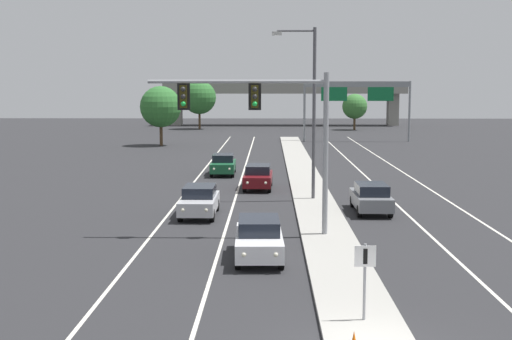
% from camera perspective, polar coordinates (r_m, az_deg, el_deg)
% --- Properties ---
extents(median_island, '(2.40, 110.00, 0.15)m').
position_cam_1_polar(median_island, '(35.07, 5.45, -3.87)').
color(median_island, '#9E9B93').
rests_on(median_island, ground).
extents(lane_stripe_oncoming_center, '(0.14, 100.00, 0.01)m').
position_cam_1_polar(lane_stripe_oncoming_center, '(41.92, -1.69, -2.15)').
color(lane_stripe_oncoming_center, silver).
rests_on(lane_stripe_oncoming_center, ground).
extents(lane_stripe_receding_center, '(0.14, 100.00, 0.01)m').
position_cam_1_polar(lane_stripe_receding_center, '(42.51, 11.08, -2.15)').
color(lane_stripe_receding_center, silver).
rests_on(lane_stripe_receding_center, ground).
extents(edge_stripe_left, '(0.14, 100.00, 0.01)m').
position_cam_1_polar(edge_stripe_left, '(42.22, -6.17, -2.12)').
color(edge_stripe_left, silver).
rests_on(edge_stripe_left, ground).
extents(edge_stripe_right, '(0.14, 100.00, 0.01)m').
position_cam_1_polar(edge_stripe_right, '(43.20, 15.40, -2.12)').
color(edge_stripe_right, silver).
rests_on(edge_stripe_right, ground).
extents(overhead_signal_mast, '(7.98, 0.44, 7.20)m').
position_cam_1_polar(overhead_signal_mast, '(29.63, 1.10, 4.42)').
color(overhead_signal_mast, gray).
rests_on(overhead_signal_mast, median_island).
extents(median_sign_post, '(0.60, 0.10, 2.20)m').
position_cam_1_polar(median_sign_post, '(19.24, 9.26, -8.44)').
color(median_sign_post, gray).
rests_on(median_sign_post, median_island).
extents(street_lamp_median, '(2.58, 0.28, 10.00)m').
position_cam_1_polar(street_lamp_median, '(39.44, 4.65, 5.71)').
color(street_lamp_median, '#4C4C51').
rests_on(street_lamp_median, median_island).
extents(car_oncoming_white, '(1.93, 4.51, 1.58)m').
position_cam_1_polar(car_oncoming_white, '(26.38, 0.25, -5.82)').
color(car_oncoming_white, silver).
rests_on(car_oncoming_white, ground).
extents(car_oncoming_silver, '(1.83, 4.47, 1.58)m').
position_cam_1_polar(car_oncoming_silver, '(35.17, -4.85, -2.60)').
color(car_oncoming_silver, '#B7B7BC').
rests_on(car_oncoming_silver, ground).
extents(car_oncoming_darkred, '(1.92, 4.51, 1.58)m').
position_cam_1_polar(car_oncoming_darkred, '(44.39, 0.18, -0.56)').
color(car_oncoming_darkred, '#5B0F14').
rests_on(car_oncoming_darkred, ground).
extents(car_oncoming_green, '(1.87, 4.49, 1.58)m').
position_cam_1_polar(car_oncoming_green, '(51.65, -2.81, 0.50)').
color(car_oncoming_green, '#195633').
rests_on(car_oncoming_green, ground).
extents(car_receding_grey, '(1.84, 4.48, 1.58)m').
position_cam_1_polar(car_receding_grey, '(36.55, 9.77, -2.31)').
color(car_receding_grey, slate).
rests_on(car_receding_grey, ground).
extents(highway_sign_gantry, '(13.28, 0.42, 7.50)m').
position_cam_1_polar(highway_sign_gantry, '(84.05, 8.62, 6.60)').
color(highway_sign_gantry, gray).
rests_on(highway_sign_gantry, ground).
extents(overpass_bridge, '(42.40, 6.40, 7.65)m').
position_cam_1_polar(overpass_bridge, '(119.20, 2.44, 6.59)').
color(overpass_bridge, gray).
rests_on(overpass_bridge, ground).
extents(tree_far_left_c, '(5.41, 5.41, 7.83)m').
position_cam_1_polar(tree_far_left_c, '(108.82, -4.85, 6.18)').
color(tree_far_left_c, '#4C3823').
rests_on(tree_far_left_c, ground).
extents(tree_far_left_a, '(4.75, 4.75, 6.88)m').
position_cam_1_polar(tree_far_left_a, '(78.11, -8.12, 5.35)').
color(tree_far_left_a, '#4C3823').
rests_on(tree_far_left_a, ground).
extents(tree_far_right_a, '(3.95, 3.95, 5.72)m').
position_cam_1_polar(tree_far_right_a, '(107.40, 8.41, 5.38)').
color(tree_far_right_a, '#4C3823').
rests_on(tree_far_right_a, ground).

